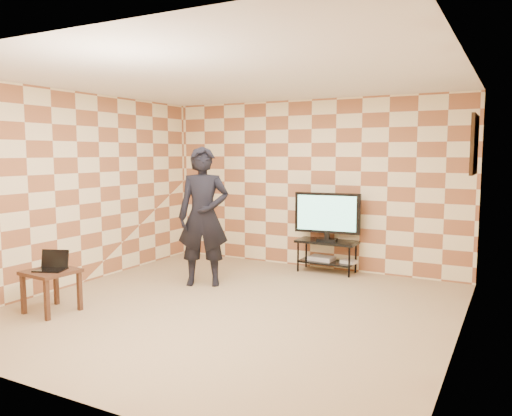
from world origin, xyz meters
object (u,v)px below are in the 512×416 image
at_px(tv_stand, 327,249).
at_px(tv, 327,214).
at_px(side_table, 51,278).
at_px(person, 203,217).

xyz_separation_m(tv_stand, tv, (-0.00, -0.00, 0.55)).
bearing_deg(tv, tv_stand, 83.94).
distance_m(tv_stand, tv, 0.55).
bearing_deg(side_table, person, 64.58).
height_order(tv_stand, side_table, same).
xyz_separation_m(tv_stand, side_table, (-2.16, -3.37, 0.05)).
distance_m(tv_stand, side_table, 4.00).
distance_m(tv, person, 1.98).
height_order(side_table, person, person).
height_order(tv, side_table, tv).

